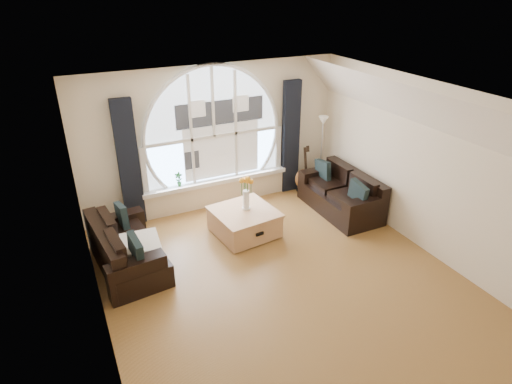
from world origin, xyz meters
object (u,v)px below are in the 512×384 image
Objects in this scene: sofa_left at (127,245)px; coffee_chest at (244,221)px; sofa_right at (341,192)px; floor_lamp at (321,155)px; potted_plant at (179,179)px; guitar at (304,169)px; vase_flowers at (246,188)px.

sofa_left is 1.64× the size of coffee_chest.
sofa_left is at bearing 177.12° from coffee_chest.
floor_lamp is (0.14, 0.93, 0.40)m from sofa_right.
potted_plant reaches higher than sofa_right.
sofa_left is at bearing -159.06° from guitar.
vase_flowers is at bearing -146.97° from guitar.
vase_flowers is at bearing -54.70° from potted_plant.
sofa_left is 4.00m from sofa_right.
vase_flowers is 2.23m from floor_lamp.
potted_plant is (-2.76, 1.25, 0.29)m from sofa_right.
sofa_right is at bearing -5.02° from sofa_left.
vase_flowers reaches higher than sofa_right.
guitar is (1.77, 0.97, 0.28)m from coffee_chest.
vase_flowers is at bearing -157.53° from floor_lamp.
potted_plant reaches higher than sofa_left.
floor_lamp is (2.06, 0.85, -0.04)m from vase_flowers.
guitar is (-0.35, 0.07, -0.27)m from floor_lamp.
potted_plant is at bearing 173.60° from floor_lamp.
floor_lamp is at bearing 22.47° from vase_flowers.
potted_plant is at bearing 125.30° from vase_flowers.
sofa_right reaches higher than coffee_chest.
floor_lamp is at bearing 7.53° from sofa_left.
sofa_left is 2.02m from coffee_chest.
potted_plant is (-2.89, 0.32, -0.11)m from floor_lamp.
guitar is at bearing 9.75° from sofa_left.
potted_plant reaches higher than coffee_chest.
vase_flowers is 0.66× the size of guitar.
sofa_right is at bearing -7.26° from coffee_chest.
floor_lamp is 5.81× the size of potted_plant.
guitar is at bearing 168.90° from floor_lamp.
potted_plant is (-2.54, 0.26, 0.16)m from guitar.
floor_lamp is (2.12, 0.90, 0.55)m from coffee_chest.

